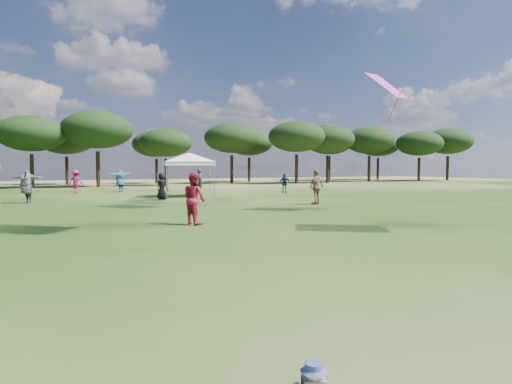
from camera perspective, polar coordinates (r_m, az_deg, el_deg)
tree_line at (r=48.61m, az=-21.85°, el=7.15°), size 108.78×17.63×7.77m
tent_right at (r=28.87m, az=-8.88°, el=4.94°), size 6.22×6.22×3.23m
festival_crowd at (r=26.35m, az=-23.53°, el=0.67°), size 29.40×22.31×1.93m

